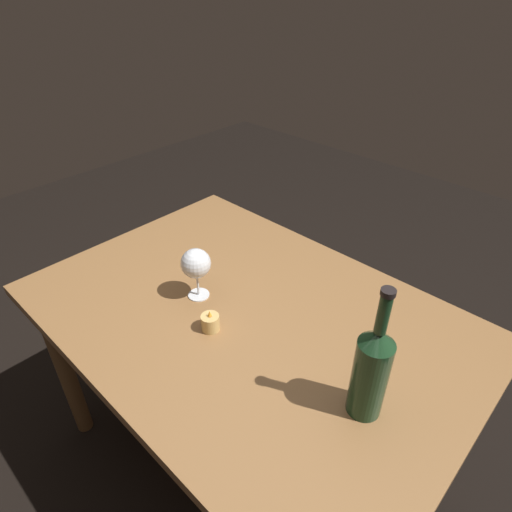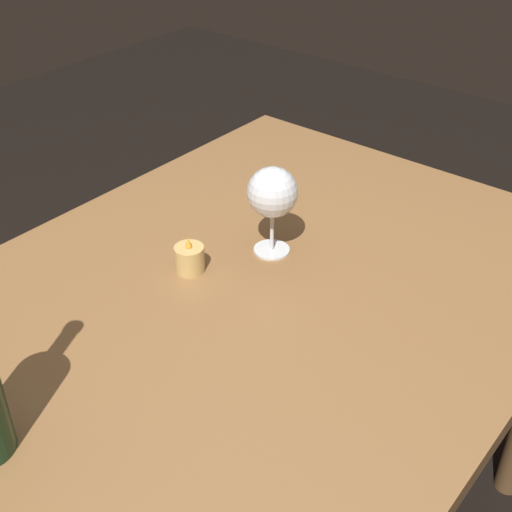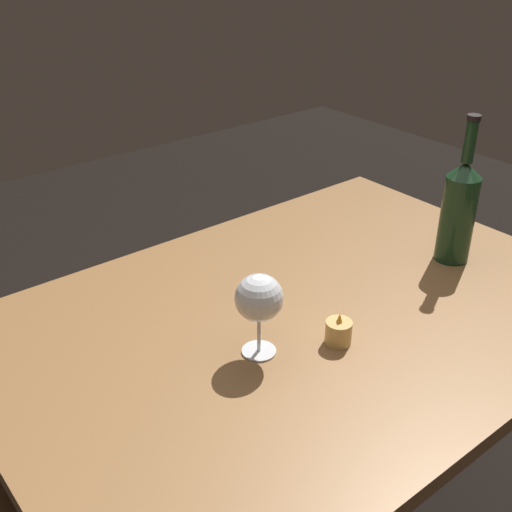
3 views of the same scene
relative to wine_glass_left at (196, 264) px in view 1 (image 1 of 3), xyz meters
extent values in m
plane|color=black|center=(-0.16, -0.05, -0.86)|extent=(6.00, 6.00, 0.00)
cube|color=olive|center=(-0.16, -0.05, -0.14)|extent=(1.30, 0.90, 0.04)
cylinder|color=brown|center=(-0.74, -0.43, -0.51)|extent=(0.06, 0.06, 0.70)
cylinder|color=brown|center=(0.42, -0.43, -0.51)|extent=(0.06, 0.06, 0.70)
cylinder|color=brown|center=(0.42, 0.33, -0.51)|extent=(0.06, 0.06, 0.70)
cylinder|color=white|center=(0.00, 0.00, -0.12)|extent=(0.07, 0.07, 0.00)
cylinder|color=white|center=(0.00, 0.00, -0.07)|extent=(0.01, 0.01, 0.08)
sphere|color=white|center=(0.00, 0.00, 0.00)|extent=(0.09, 0.09, 0.09)
cylinder|color=#42070F|center=(0.00, 0.00, 0.00)|extent=(0.07, 0.07, 0.03)
cylinder|color=#19381E|center=(-0.59, 0.00, -0.01)|extent=(0.08, 0.08, 0.21)
cone|color=#19381E|center=(-0.59, 0.00, 0.11)|extent=(0.08, 0.08, 0.03)
cylinder|color=#19381E|center=(-0.59, 0.00, 0.17)|extent=(0.03, 0.03, 0.10)
cylinder|color=black|center=(-0.59, 0.00, 0.23)|extent=(0.03, 0.03, 0.01)
cylinder|color=#DBB266|center=(-0.14, 0.07, -0.09)|extent=(0.05, 0.05, 0.05)
cylinder|color=white|center=(-0.14, 0.07, -0.10)|extent=(0.04, 0.04, 0.03)
cone|color=#F99E2D|center=(-0.14, 0.07, -0.06)|extent=(0.01, 0.01, 0.02)
camera|label=1|loc=(-0.84, 0.63, 0.74)|focal=30.39mm
camera|label=2|loc=(-0.83, -0.64, 0.58)|focal=48.54mm
camera|label=3|loc=(0.61, 0.75, 0.62)|focal=44.68mm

